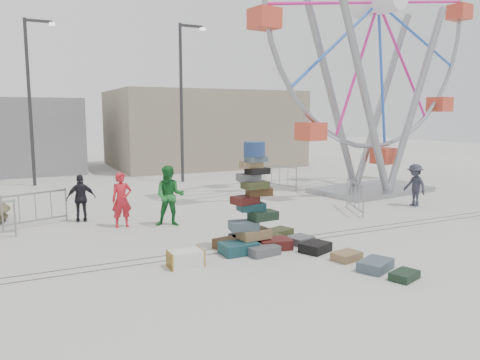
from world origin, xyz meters
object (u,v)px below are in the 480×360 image
suitcase_tower (253,220)px  pedestrian_black (81,198)px  barricade_dummy_c (36,209)px  pedestrian_red (122,200)px  barricade_wheel_front (355,197)px  steamer_trunk (186,259)px  barricade_wheel_back (280,177)px  pedestrian_green (170,196)px  lamp_post_left (31,94)px  lamp_post_right (183,95)px  ferris_wheel (377,28)px  pedestrian_grey (415,185)px

suitcase_tower → pedestrian_black: suitcase_tower is taller
barricade_dummy_c → pedestrian_red: 2.78m
suitcase_tower → barricade_wheel_front: suitcase_tower is taller
steamer_trunk → pedestrian_black: (-1.50, 5.82, 0.59)m
suitcase_tower → barricade_wheel_back: suitcase_tower is taller
pedestrian_red → barricade_dummy_c: bearing=151.6°
pedestrian_green → pedestrian_black: size_ratio=1.23×
lamp_post_left → steamer_trunk: size_ratio=9.95×
lamp_post_left → suitcase_tower: (4.45, -14.45, -3.69)m
barricade_wheel_front → pedestrian_red: 8.17m
steamer_trunk → barricade_wheel_front: (7.57, 3.06, 0.36)m
lamp_post_right → ferris_wheel: ferris_wheel is taller
barricade_wheel_front → barricade_wheel_back: size_ratio=1.00×
pedestrian_green → pedestrian_black: bearing=167.4°
ferris_wheel → barricade_wheel_back: size_ratio=7.30×
lamp_post_left → barricade_wheel_back: bearing=-30.8°
barricade_wheel_back → pedestrian_black: size_ratio=1.28×
suitcase_tower → pedestrian_grey: size_ratio=1.73×
barricade_dummy_c → barricade_wheel_front: 10.82m
lamp_post_right → ferris_wheel: 9.82m
lamp_post_left → barricade_wheel_back: size_ratio=4.00×
ferris_wheel → barricade_dummy_c: 15.49m
suitcase_tower → steamer_trunk: suitcase_tower is taller
lamp_post_right → pedestrian_black: lamp_post_right is taller
lamp_post_left → barricade_wheel_front: size_ratio=4.00×
steamer_trunk → pedestrian_black: bearing=105.0°
suitcase_tower → ferris_wheel: 12.41m
steamer_trunk → pedestrian_green: size_ratio=0.42×
barricade_dummy_c → barricade_wheel_back: 11.21m
barricade_wheel_front → pedestrian_black: (-9.07, 2.76, 0.23)m
suitcase_tower → pedestrian_red: (-2.53, 3.94, 0.08)m
steamer_trunk → suitcase_tower: bearing=15.6°
steamer_trunk → barricade_wheel_front: barricade_wheel_front is taller
lamp_post_left → pedestrian_red: (1.91, -10.51, -3.62)m
lamp_post_right → barricade_wheel_front: lamp_post_right is taller
lamp_post_right → pedestrian_green: lamp_post_right is taller
barricade_wheel_front → suitcase_tower: bearing=138.3°
pedestrian_green → pedestrian_grey: (9.40, -1.12, -0.15)m
pedestrian_black → pedestrian_grey: 12.19m
barricade_wheel_back → pedestrian_green: 8.51m
ferris_wheel → pedestrian_red: 13.29m
barricade_wheel_front → pedestrian_grey: bearing=-69.6°
ferris_wheel → barricade_wheel_front: 8.13m
lamp_post_left → barricade_wheel_front: lamp_post_left is taller
lamp_post_left → steamer_trunk: (2.39, -15.00, -4.29)m
barricade_dummy_c → barricade_wheel_back: bearing=-3.8°
pedestrian_green → lamp_post_right: bearing=91.6°
barricade_wheel_front → pedestrian_red: size_ratio=1.16×
barricade_dummy_c → pedestrian_black: 1.40m
steamer_trunk → lamp_post_left: bearing=99.5°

